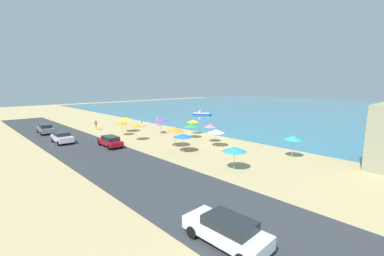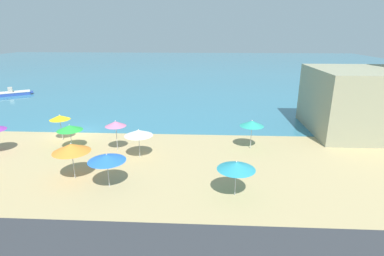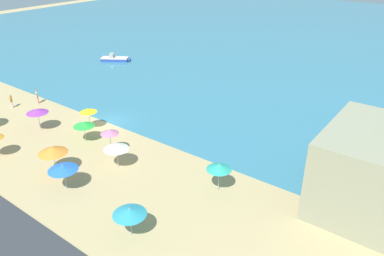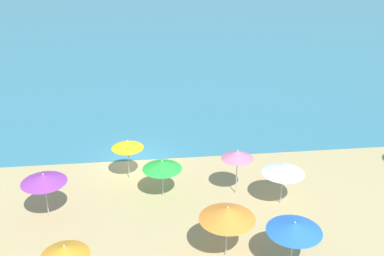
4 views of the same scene
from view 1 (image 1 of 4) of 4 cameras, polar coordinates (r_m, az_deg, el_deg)
name	(u,v)px [view 1 (image 1 of 4)]	position (r m, az deg, el deg)	size (l,w,h in m)	color
ground_plane	(204,133)	(41.91, 2.72, -1.13)	(160.00, 160.00, 0.00)	tan
sea	(327,110)	(89.73, 27.89, 3.61)	(150.00, 110.00, 0.05)	teal
coastal_road	(96,153)	(31.78, -20.48, -5.26)	(80.00, 8.00, 0.06)	#313439
beach_umbrella_0	(210,126)	(34.85, 4.03, 0.52)	(1.70, 1.70, 2.61)	#B2B2B7
beach_umbrella_1	(191,126)	(37.78, -0.19, 0.55)	(2.08, 2.08, 2.16)	#B2B2B7
beach_umbrella_2	(193,121)	(40.44, 0.19, 1.55)	(1.78, 1.78, 2.41)	#B2B2B7
beach_umbrella_3	(183,135)	(29.93, -2.01, -1.66)	(2.36, 2.36, 2.27)	#B2B2B7
beach_umbrella_4	(136,125)	(36.88, -12.40, 0.56)	(1.91, 1.91, 2.45)	#B2B2B7
beach_umbrella_5	(161,120)	(41.35, -6.97, 1.72)	(2.22, 2.22, 2.46)	#B2B2B7
beach_umbrella_6	(175,130)	(32.50, -3.83, -0.36)	(2.46, 2.46, 2.57)	#B2B2B7
beach_umbrella_7	(234,149)	(24.22, 9.41, -4.64)	(2.28, 2.28, 2.26)	#B2B2B7
beach_umbrella_8	(122,123)	(41.06, -15.22, 1.06)	(1.77, 1.77, 2.21)	#B2B2B7
beach_umbrella_9	(216,131)	(32.61, 5.35, -0.69)	(2.19, 2.19, 2.32)	#B2B2B7
beach_umbrella_10	(126,119)	(43.74, -14.47, 2.04)	(2.44, 2.44, 2.54)	#B2B2B7
beach_umbrella_11	(293,138)	(29.73, 21.56, -2.05)	(1.99, 1.99, 2.49)	#B2B2B7
bather_0	(96,124)	(47.50, -20.57, 0.75)	(0.54, 0.33, 1.76)	gold
bather_1	(142,122)	(48.86, -11.12, 1.33)	(0.47, 0.40, 1.61)	silver
bather_2	(157,121)	(49.27, -7.75, 1.58)	(0.47, 0.39, 1.74)	pink
parked_car_0	(110,141)	(34.13, -17.74, -2.76)	(4.46, 1.93, 1.38)	maroon
parked_car_1	(227,230)	(13.73, 7.68, -21.51)	(4.51, 1.98, 1.44)	silver
parked_car_2	(45,129)	(47.33, -29.83, -0.11)	(4.69, 2.13, 1.53)	slate
parked_car_3	(62,137)	(38.81, -26.91, -1.83)	(4.24, 2.04, 1.45)	silver
skiff_nearshore	(202,114)	(65.49, 2.13, 3.17)	(4.76, 3.83, 1.23)	#2D4BA2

